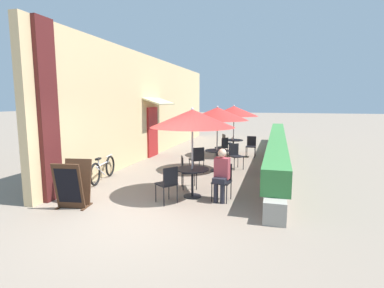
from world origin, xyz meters
name	(u,v)px	position (x,y,z in m)	size (l,w,h in m)	color
ground_plane	(132,219)	(0.00, 0.00, 0.00)	(120.00, 120.00, 0.00)	gray
cafe_facade_wall	(154,107)	(-2.54, 7.21, 2.09)	(0.98, 14.68, 4.20)	#D6B784
planter_hedge	(277,147)	(2.75, 7.24, 0.54)	(0.60, 13.68, 1.01)	gray
patio_table_near	(192,176)	(0.77, 1.72, 0.53)	(0.82, 0.82, 0.71)	black
patio_umbrella_near	(192,118)	(0.77, 1.72, 1.93)	(2.04, 2.04, 2.19)	#B7B7BC
cafe_chair_near_left	(223,179)	(1.53, 1.70, 0.52)	(0.45, 0.45, 0.87)	black
seated_patron_near_left	(221,173)	(1.52, 1.59, 0.69)	(0.37, 0.44, 1.25)	#23232D
cafe_chair_near_right	(186,170)	(0.41, 2.38, 0.52)	(0.52, 0.52, 0.87)	black
cafe_chair_near_back	(168,182)	(0.38, 1.08, 0.52)	(0.56, 0.56, 0.87)	black
patio_table_mid	(217,156)	(0.81, 4.62, 0.53)	(0.82, 0.82, 0.71)	black
patio_umbrella_mid	(217,114)	(0.81, 4.62, 1.93)	(2.04, 2.04, 2.19)	#B7B7BC
cafe_chair_mid_left	(197,158)	(0.27, 4.10, 0.52)	(0.56, 0.56, 0.87)	black
cafe_chair_mid_right	(235,154)	(1.35, 5.15, 0.52)	(0.56, 0.56, 0.87)	black
patio_table_far	(233,144)	(0.94, 7.57, 0.53)	(0.82, 0.82, 0.71)	black
patio_umbrella_far	(234,111)	(0.94, 7.57, 1.93)	(2.04, 2.04, 2.19)	#B7B7BC
cafe_chair_far_left	(251,145)	(1.69, 7.62, 0.52)	(0.41, 0.41, 0.87)	black
cafe_chair_far_right	(226,142)	(0.51, 8.20, 0.52)	(0.54, 0.54, 0.87)	black
cafe_chair_far_back	(223,146)	(0.60, 6.89, 0.52)	(0.55, 0.55, 0.87)	black
coffee_cup_far	(232,138)	(0.87, 7.68, 0.75)	(0.07, 0.07, 0.09)	white
bicycle_leaning	(103,169)	(-2.20, 2.46, 0.34)	(0.34, 1.72, 0.74)	black
menu_board	(73,184)	(-1.57, 0.30, 0.51)	(0.72, 0.72, 1.04)	#422819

